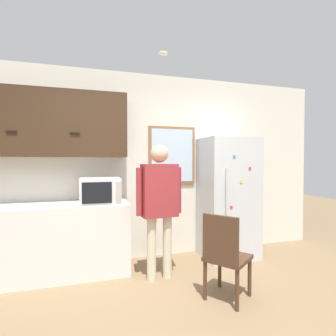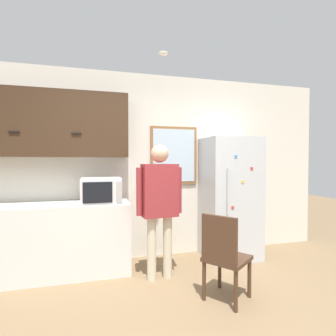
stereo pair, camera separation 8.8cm
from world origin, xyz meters
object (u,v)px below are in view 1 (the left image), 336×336
at_px(refrigerator, 228,197).
at_px(chair, 225,253).
at_px(microwave, 100,191).
at_px(person, 159,198).

xyz_separation_m(refrigerator, chair, (-0.67, -1.12, -0.39)).
xyz_separation_m(microwave, refrigerator, (1.85, 0.09, -0.17)).
height_order(refrigerator, chair, refrigerator).
bearing_deg(refrigerator, chair, -120.86).
bearing_deg(person, chair, -57.61).
bearing_deg(microwave, chair, -40.94).
relative_size(microwave, person, 0.30).
xyz_separation_m(person, refrigerator, (1.18, 0.45, -0.10)).
distance_m(microwave, refrigerator, 1.86).
xyz_separation_m(microwave, chair, (1.18, -1.03, -0.56)).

